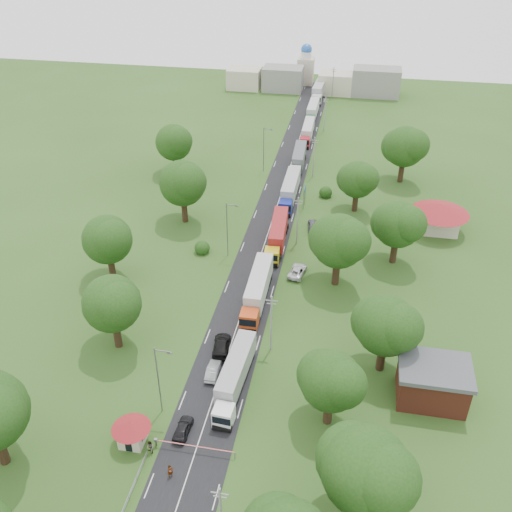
% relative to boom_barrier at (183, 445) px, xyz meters
% --- Properties ---
extents(ground, '(260.00, 260.00, 0.00)m').
position_rel_boom_barrier_xyz_m(ground, '(1.36, 25.00, -0.89)').
color(ground, '#2B4C19').
rests_on(ground, ground).
extents(road, '(8.00, 200.00, 0.04)m').
position_rel_boom_barrier_xyz_m(road, '(1.36, 45.00, -0.89)').
color(road, black).
rests_on(road, ground).
extents(boom_barrier, '(9.22, 0.35, 1.18)m').
position_rel_boom_barrier_xyz_m(boom_barrier, '(0.00, 0.00, 0.00)').
color(boom_barrier, slate).
rests_on(boom_barrier, ground).
extents(guard_booth, '(4.40, 4.40, 3.45)m').
position_rel_boom_barrier_xyz_m(guard_booth, '(-5.84, -0.00, 1.27)').
color(guard_booth, beige).
rests_on(guard_booth, ground).
extents(info_sign, '(0.12, 3.10, 4.10)m').
position_rel_boom_barrier_xyz_m(info_sign, '(6.56, 60.00, 2.11)').
color(info_sign, slate).
rests_on(info_sign, ground).
extents(pole_1, '(1.60, 0.24, 9.00)m').
position_rel_boom_barrier_xyz_m(pole_1, '(6.86, 18.00, 3.79)').
color(pole_1, gray).
rests_on(pole_1, ground).
extents(pole_2, '(1.60, 0.24, 9.00)m').
position_rel_boom_barrier_xyz_m(pole_2, '(6.86, 46.00, 3.79)').
color(pole_2, gray).
rests_on(pole_2, ground).
extents(pole_3, '(1.60, 0.24, 9.00)m').
position_rel_boom_barrier_xyz_m(pole_3, '(6.86, 74.00, 3.79)').
color(pole_3, gray).
rests_on(pole_3, ground).
extents(pole_4, '(1.60, 0.24, 9.00)m').
position_rel_boom_barrier_xyz_m(pole_4, '(6.86, 102.00, 3.79)').
color(pole_4, gray).
rests_on(pole_4, ground).
extents(pole_5, '(1.60, 0.24, 9.00)m').
position_rel_boom_barrier_xyz_m(pole_5, '(6.86, 130.00, 3.79)').
color(pole_5, gray).
rests_on(pole_5, ground).
extents(lamp_0, '(2.03, 0.22, 10.00)m').
position_rel_boom_barrier_xyz_m(lamp_0, '(-3.99, 5.00, 4.66)').
color(lamp_0, slate).
rests_on(lamp_0, ground).
extents(lamp_1, '(2.03, 0.22, 10.00)m').
position_rel_boom_barrier_xyz_m(lamp_1, '(-3.99, 40.00, 4.66)').
color(lamp_1, slate).
rests_on(lamp_1, ground).
extents(lamp_2, '(2.03, 0.22, 10.00)m').
position_rel_boom_barrier_xyz_m(lamp_2, '(-3.99, 75.00, 4.66)').
color(lamp_2, slate).
rests_on(lamp_2, ground).
extents(tree_1, '(9.60, 9.60, 12.05)m').
position_rel_boom_barrier_xyz_m(tree_1, '(19.34, -4.83, 6.96)').
color(tree_1, '#382616').
rests_on(tree_1, ground).
extents(tree_2, '(8.00, 8.00, 10.10)m').
position_rel_boom_barrier_xyz_m(tree_2, '(15.35, 7.14, 5.70)').
color(tree_2, '#382616').
rests_on(tree_2, ground).
extents(tree_3, '(8.80, 8.80, 11.07)m').
position_rel_boom_barrier_xyz_m(tree_3, '(21.35, 17.16, 6.33)').
color(tree_3, '#382616').
rests_on(tree_3, ground).
extents(tree_4, '(9.60, 9.60, 12.05)m').
position_rel_boom_barrier_xyz_m(tree_4, '(14.34, 35.17, 6.96)').
color(tree_4, '#382616').
rests_on(tree_4, ground).
extents(tree_5, '(8.80, 8.80, 11.07)m').
position_rel_boom_barrier_xyz_m(tree_5, '(23.35, 43.16, 6.33)').
color(tree_5, '#382616').
rests_on(tree_5, ground).
extents(tree_6, '(8.00, 8.00, 10.10)m').
position_rel_boom_barrier_xyz_m(tree_6, '(16.35, 60.14, 5.70)').
color(tree_6, '#382616').
rests_on(tree_6, ground).
extents(tree_7, '(9.60, 9.60, 12.05)m').
position_rel_boom_barrier_xyz_m(tree_7, '(25.34, 75.17, 6.96)').
color(tree_7, '#382616').
rests_on(tree_7, ground).
extents(tree_10, '(8.80, 8.80, 11.07)m').
position_rel_boom_barrier_xyz_m(tree_10, '(-13.65, 15.16, 6.33)').
color(tree_10, '#382616').
rests_on(tree_10, ground).
extents(tree_11, '(8.80, 8.80, 11.07)m').
position_rel_boom_barrier_xyz_m(tree_11, '(-20.65, 30.16, 6.33)').
color(tree_11, '#382616').
rests_on(tree_11, ground).
extents(tree_12, '(9.60, 9.60, 12.05)m').
position_rel_boom_barrier_xyz_m(tree_12, '(-14.66, 50.17, 6.96)').
color(tree_12, '#382616').
rests_on(tree_12, ground).
extents(tree_13, '(8.80, 8.80, 11.07)m').
position_rel_boom_barrier_xyz_m(tree_13, '(-22.65, 70.16, 6.33)').
color(tree_13, '#382616').
rests_on(tree_13, ground).
extents(house_brick, '(8.60, 6.60, 5.20)m').
position_rel_boom_barrier_xyz_m(house_brick, '(27.36, 13.00, 1.76)').
color(house_brick, maroon).
rests_on(house_brick, ground).
extents(house_cream, '(10.08, 10.08, 5.80)m').
position_rel_boom_barrier_xyz_m(house_cream, '(31.36, 55.00, 2.75)').
color(house_cream, beige).
rests_on(house_cream, ground).
extents(distant_town, '(52.00, 8.00, 8.00)m').
position_rel_boom_barrier_xyz_m(distant_town, '(2.04, 135.00, 2.60)').
color(distant_town, gray).
rests_on(distant_town, ground).
extents(church, '(5.00, 5.00, 12.30)m').
position_rel_boom_barrier_xyz_m(church, '(-2.64, 143.00, 4.50)').
color(church, beige).
rests_on(church, ground).
extents(truck_0, '(3.04, 13.93, 3.85)m').
position_rel_boom_barrier_xyz_m(truck_0, '(3.59, 10.33, 1.15)').
color(truck_0, white).
rests_on(truck_0, ground).
extents(truck_1, '(2.75, 15.07, 4.18)m').
position_rel_boom_barrier_xyz_m(truck_1, '(3.15, 28.27, 1.32)').
color(truck_1, '#C24016').
rests_on(truck_1, ground).
extents(truck_2, '(3.16, 14.48, 4.00)m').
position_rel_boom_barrier_xyz_m(truck_2, '(3.62, 44.92, 1.23)').
color(truck_2, gold).
rests_on(truck_2, ground).
extents(truck_3, '(2.61, 14.93, 4.14)m').
position_rel_boom_barrier_xyz_m(truck_3, '(3.42, 62.31, 1.30)').
color(truck_3, navy).
rests_on(truck_3, ground).
extents(truck_4, '(2.83, 14.06, 3.89)m').
position_rel_boom_barrier_xyz_m(truck_4, '(3.20, 78.19, 1.17)').
color(truck_4, white).
rests_on(truck_4, ground).
extents(truck_5, '(2.48, 13.47, 3.73)m').
position_rel_boom_barrier_xyz_m(truck_5, '(3.32, 95.59, 1.09)').
color(truck_5, '#A81924').
rests_on(truck_5, ground).
extents(truck_6, '(2.44, 13.96, 3.87)m').
position_rel_boom_barrier_xyz_m(truck_6, '(2.96, 111.02, 1.16)').
color(truck_6, '#225B2D').
rests_on(truck_6, ground).
extents(truck_7, '(3.32, 15.80, 4.37)m').
position_rel_boom_barrier_xyz_m(truck_7, '(3.01, 128.81, 1.43)').
color(truck_7, silver).
rests_on(truck_7, ground).
extents(car_lane_front, '(1.72, 4.02, 1.35)m').
position_rel_boom_barrier_xyz_m(car_lane_front, '(-0.73, 2.36, -0.21)').
color(car_lane_front, black).
rests_on(car_lane_front, ground).
extents(car_lane_mid, '(1.58, 4.15, 1.35)m').
position_rel_boom_barrier_xyz_m(car_lane_mid, '(0.36, 12.00, -0.22)').
color(car_lane_mid, '#95999D').
rests_on(car_lane_mid, ground).
extents(car_lane_rear, '(2.85, 5.63, 1.57)m').
position_rel_boom_barrier_xyz_m(car_lane_rear, '(0.36, 16.77, -0.11)').
color(car_lane_rear, black).
rests_on(car_lane_rear, ground).
extents(car_verge_near, '(3.03, 5.23, 1.37)m').
position_rel_boom_barrier_xyz_m(car_verge_near, '(8.17, 36.40, -0.21)').
color(car_verge_near, silver).
rests_on(car_verge_near, ground).
extents(car_verge_far, '(2.47, 4.93, 1.61)m').
position_rel_boom_barrier_xyz_m(car_verge_far, '(9.22, 51.32, -0.09)').
color(car_verge_far, '#525459').
rests_on(car_verge_far, ground).
extents(pedestrian_near, '(0.73, 0.70, 1.69)m').
position_rel_boom_barrier_xyz_m(pedestrian_near, '(-0.35, -3.50, -0.04)').
color(pedestrian_near, gray).
rests_on(pedestrian_near, ground).
extents(pedestrian_booth, '(1.08, 1.05, 1.75)m').
position_rel_boom_barrier_xyz_m(pedestrian_booth, '(-3.44, -1.00, -0.02)').
color(pedestrian_booth, gray).
rests_on(pedestrian_booth, ground).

